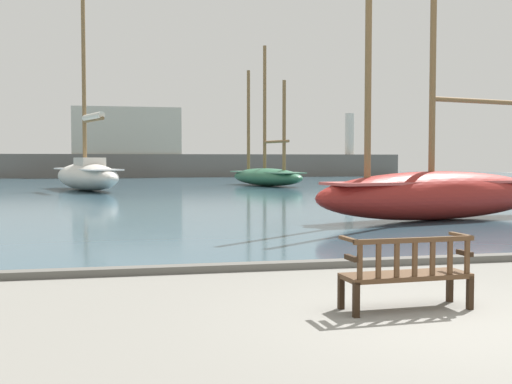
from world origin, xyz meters
TOP-DOWN VIEW (x-y plane):
  - ground_plane at (0.00, 0.00)m, footprint 160.00×160.00m
  - harbor_water at (0.00, 44.00)m, footprint 100.00×80.00m
  - quay_edge_kerb at (0.00, 3.85)m, footprint 40.00×0.30m
  - park_bench at (-0.24, 0.63)m, footprint 1.63×0.61m
  - sailboat_nearest_starboard at (5.50, 10.76)m, footprint 8.50×3.69m
  - sailboat_outer_starboard at (6.24, 36.09)m, footprint 4.69×8.70m
  - sailboat_nearest_port at (-5.48, 31.88)m, footprint 5.21×9.61m
  - far_breakwater at (-0.44, 59.98)m, footprint 52.79×2.40m

SIDE VIEW (x-z plane):
  - ground_plane at x=0.00m, z-range 0.00..0.00m
  - harbor_water at x=0.00m, z-range 0.00..0.08m
  - quay_edge_kerb at x=0.00m, z-range 0.00..0.12m
  - park_bench at x=-0.24m, z-range 0.01..0.93m
  - sailboat_outer_starboard at x=6.24m, z-range -3.88..5.66m
  - sailboat_nearest_starboard at x=5.50m, z-range -4.05..5.89m
  - sailboat_nearest_port at x=-5.48m, z-range -5.66..7.84m
  - far_breakwater at x=-0.44m, z-range -1.45..5.74m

